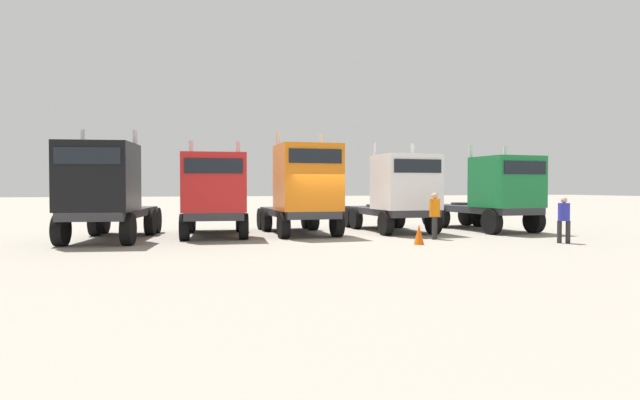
% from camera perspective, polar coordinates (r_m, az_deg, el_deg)
% --- Properties ---
extents(ground, '(200.00, 200.00, 0.00)m').
position_cam_1_polar(ground, '(20.73, 0.24, -4.16)').
color(ground, gray).
extents(semi_truck_black, '(3.48, 6.56, 4.16)m').
position_cam_1_polar(semi_truck_black, '(20.71, -22.24, 0.91)').
color(semi_truck_black, '#333338').
rests_on(semi_truck_black, ground).
extents(semi_truck_red, '(3.07, 5.95, 3.91)m').
position_cam_1_polar(semi_truck_red, '(21.49, -11.31, 0.67)').
color(semi_truck_red, '#333338').
rests_on(semi_truck_red, ground).
extents(semi_truck_orange, '(2.62, 5.88, 4.32)m').
position_cam_1_polar(semi_truck_orange, '(21.88, -1.75, 1.17)').
color(semi_truck_orange, '#333338').
rests_on(semi_truck_orange, ground).
extents(semi_truck_white, '(2.56, 5.97, 3.99)m').
position_cam_1_polar(semi_truck_white, '(23.49, 8.53, 0.77)').
color(semi_truck_white, '#333338').
rests_on(semi_truck_white, ground).
extents(semi_truck_green, '(2.85, 6.43, 3.94)m').
position_cam_1_polar(semi_truck_green, '(25.10, 18.38, 0.73)').
color(semi_truck_green, '#333338').
rests_on(semi_truck_green, ground).
extents(visitor_in_hivis, '(0.56, 0.56, 1.79)m').
position_cam_1_polar(visitor_in_hivis, '(20.79, 12.27, -1.29)').
color(visitor_in_hivis, '#2D2D2D').
rests_on(visitor_in_hivis, ground).
extents(visitor_with_camera, '(0.55, 0.55, 1.66)m').
position_cam_1_polar(visitor_with_camera, '(20.75, 24.83, -1.63)').
color(visitor_with_camera, '#282828').
rests_on(visitor_with_camera, ground).
extents(traffic_cone_near, '(0.36, 0.36, 0.71)m').
position_cam_1_polar(traffic_cone_near, '(18.77, 10.63, -3.66)').
color(traffic_cone_near, '#F2590C').
rests_on(traffic_cone_near, ground).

